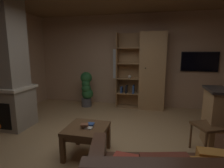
# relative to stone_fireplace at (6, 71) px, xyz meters

# --- Properties ---
(floor) EXTENTS (5.71, 5.28, 0.02)m
(floor) POSITION_rel_stone_fireplace_xyz_m (2.31, -0.39, -1.24)
(floor) COLOR tan
(floor) RESTS_ON ground
(wall_back) EXTENTS (5.83, 0.06, 2.72)m
(wall_back) POSITION_rel_stone_fireplace_xyz_m (2.31, 2.28, 0.13)
(wall_back) COLOR tan
(wall_back) RESTS_ON ground
(window_pane_back) EXTENTS (0.55, 0.01, 0.90)m
(window_pane_back) POSITION_rel_stone_fireplace_xyz_m (2.09, 2.25, 0.04)
(window_pane_back) COLOR white
(stone_fireplace) EXTENTS (0.98, 0.75, 2.72)m
(stone_fireplace) POSITION_rel_stone_fireplace_xyz_m (0.00, 0.00, 0.00)
(stone_fireplace) COLOR gray
(stone_fireplace) RESTS_ON ground
(bookshelf_cabinet) EXTENTS (1.37, 0.41, 2.17)m
(bookshelf_cabinet) POSITION_rel_stone_fireplace_xyz_m (2.92, 2.01, -0.15)
(bookshelf_cabinet) COLOR #A87F51
(bookshelf_cabinet) RESTS_ON ground
(coffee_table) EXTENTS (0.63, 0.63, 0.47)m
(coffee_table) POSITION_rel_stone_fireplace_xyz_m (2.06, -0.67, -0.84)
(coffee_table) COLOR brown
(coffee_table) RESTS_ON ground
(table_book_0) EXTENTS (0.11, 0.09, 0.02)m
(table_book_0) POSITION_rel_stone_fireplace_xyz_m (2.11, -0.72, -0.74)
(table_book_0) COLOR beige
(table_book_0) RESTS_ON coffee_table
(table_book_1) EXTENTS (0.11, 0.12, 0.02)m
(table_book_1) POSITION_rel_stone_fireplace_xyz_m (2.10, -0.61, -0.72)
(table_book_1) COLOR #2D4C8C
(table_book_1) RESTS_ON coffee_table
(table_book_2) EXTENTS (0.13, 0.12, 0.03)m
(table_book_2) POSITION_rel_stone_fireplace_xyz_m (2.04, -0.71, -0.70)
(table_book_2) COLOR brown
(table_book_2) RESTS_ON coffee_table
(dining_chair) EXTENTS (0.56, 0.56, 0.92)m
(dining_chair) POSITION_rel_stone_fireplace_xyz_m (4.02, -0.12, -0.70)
(dining_chair) COLOR brown
(dining_chair) RESTS_ON ground
(potted_floor_plant) EXTENTS (0.38, 0.38, 1.05)m
(potted_floor_plant) POSITION_rel_stone_fireplace_xyz_m (1.11, 1.78, -0.68)
(potted_floor_plant) COLOR #4C4C51
(potted_floor_plant) RESTS_ON ground
(wall_mounted_tv) EXTENTS (0.96, 0.06, 0.54)m
(wall_mounted_tv) POSITION_rel_stone_fireplace_xyz_m (4.27, 2.22, 0.14)
(wall_mounted_tv) COLOR black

